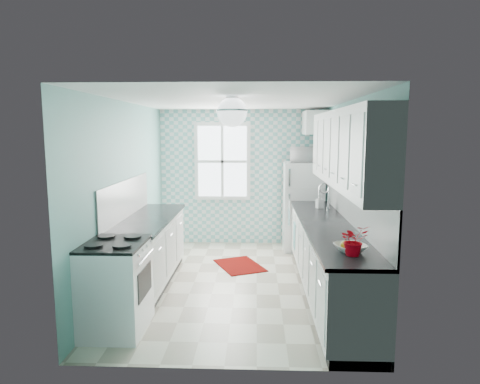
{
  "coord_description": "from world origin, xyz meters",
  "views": [
    {
      "loc": [
        0.28,
        -5.74,
        2.1
      ],
      "look_at": [
        0.05,
        0.25,
        1.25
      ],
      "focal_mm": 32.0,
      "sensor_mm": 36.0,
      "label": 1
    }
  ],
  "objects_px": {
    "fruit_bowl": "(350,248)",
    "potted_plant": "(354,240)",
    "microwave": "(304,155)",
    "ceiling_light": "(232,112)",
    "sink": "(318,210)",
    "fridge": "(303,206)",
    "stove": "(116,285)"
  },
  "relations": [
    {
      "from": "stove",
      "to": "microwave",
      "type": "relative_size",
      "value": 1.97
    },
    {
      "from": "fridge",
      "to": "fruit_bowl",
      "type": "height_order",
      "value": "fridge"
    },
    {
      "from": "potted_plant",
      "to": "sink",
      "type": "bearing_deg",
      "value": 89.89
    },
    {
      "from": "sink",
      "to": "potted_plant",
      "type": "relative_size",
      "value": 1.8
    },
    {
      "from": "ceiling_light",
      "to": "fruit_bowl",
      "type": "distance_m",
      "value": 2.0
    },
    {
      "from": "stove",
      "to": "microwave",
      "type": "xyz_separation_m",
      "value": [
        2.31,
        3.24,
        1.21
      ]
    },
    {
      "from": "stove",
      "to": "potted_plant",
      "type": "bearing_deg",
      "value": -5.04
    },
    {
      "from": "ceiling_light",
      "to": "fridge",
      "type": "height_order",
      "value": "ceiling_light"
    },
    {
      "from": "fridge",
      "to": "potted_plant",
      "type": "xyz_separation_m",
      "value": [
        0.09,
        -3.56,
        0.3
      ]
    },
    {
      "from": "stove",
      "to": "fruit_bowl",
      "type": "xyz_separation_m",
      "value": [
        2.4,
        -0.2,
        0.48
      ]
    },
    {
      "from": "fruit_bowl",
      "to": "potted_plant",
      "type": "bearing_deg",
      "value": -90.0
    },
    {
      "from": "fridge",
      "to": "sink",
      "type": "bearing_deg",
      "value": -84.91
    },
    {
      "from": "fridge",
      "to": "stove",
      "type": "relative_size",
      "value": 1.66
    },
    {
      "from": "sink",
      "to": "fruit_bowl",
      "type": "relative_size",
      "value": 1.76
    },
    {
      "from": "ceiling_light",
      "to": "sink",
      "type": "bearing_deg",
      "value": 48.35
    },
    {
      "from": "potted_plant",
      "to": "microwave",
      "type": "height_order",
      "value": "microwave"
    },
    {
      "from": "ceiling_light",
      "to": "fridge",
      "type": "relative_size",
      "value": 0.22
    },
    {
      "from": "ceiling_light",
      "to": "microwave",
      "type": "bearing_deg",
      "value": 66.66
    },
    {
      "from": "fridge",
      "to": "potted_plant",
      "type": "relative_size",
      "value": 5.3
    },
    {
      "from": "ceiling_light",
      "to": "stove",
      "type": "bearing_deg",
      "value": -150.86
    },
    {
      "from": "sink",
      "to": "fruit_bowl",
      "type": "xyz_separation_m",
      "value": [
        -0.0,
        -2.22,
        0.04
      ]
    },
    {
      "from": "stove",
      "to": "microwave",
      "type": "distance_m",
      "value": 4.16
    },
    {
      "from": "fridge",
      "to": "microwave",
      "type": "height_order",
      "value": "microwave"
    },
    {
      "from": "ceiling_light",
      "to": "microwave",
      "type": "height_order",
      "value": "ceiling_light"
    },
    {
      "from": "potted_plant",
      "to": "microwave",
      "type": "distance_m",
      "value": 3.62
    },
    {
      "from": "fruit_bowl",
      "to": "potted_plant",
      "type": "distance_m",
      "value": 0.17
    },
    {
      "from": "sink",
      "to": "potted_plant",
      "type": "xyz_separation_m",
      "value": [
        -0.0,
        -2.35,
        0.15
      ]
    },
    {
      "from": "ceiling_light",
      "to": "sink",
      "type": "relative_size",
      "value": 0.66
    },
    {
      "from": "ceiling_light",
      "to": "sink",
      "type": "height_order",
      "value": "ceiling_light"
    },
    {
      "from": "fridge",
      "to": "sink",
      "type": "height_order",
      "value": "fridge"
    },
    {
      "from": "potted_plant",
      "to": "fruit_bowl",
      "type": "bearing_deg",
      "value": 90.0
    },
    {
      "from": "ceiling_light",
      "to": "potted_plant",
      "type": "relative_size",
      "value": 1.18
    }
  ]
}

